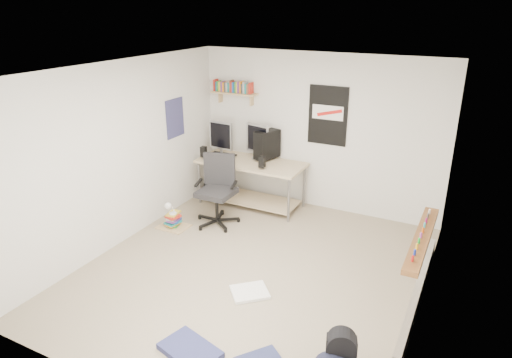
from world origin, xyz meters
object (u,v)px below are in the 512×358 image
at_px(backpack, 341,357).
at_px(book_stack, 173,218).
at_px(desk, 251,184).
at_px(office_chair, 216,194).

relative_size(backpack, book_stack, 0.94).
distance_m(desk, backpack, 3.87).
height_order(desk, office_chair, office_chair).
bearing_deg(book_stack, backpack, -28.57).
relative_size(desk, book_stack, 4.49).
distance_m(backpack, book_stack, 3.56).
bearing_deg(office_chair, backpack, -56.46).
height_order(desk, backpack, desk).
xyz_separation_m(office_chair, backpack, (2.60, -2.11, -0.29)).
bearing_deg(backpack, office_chair, 123.66).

